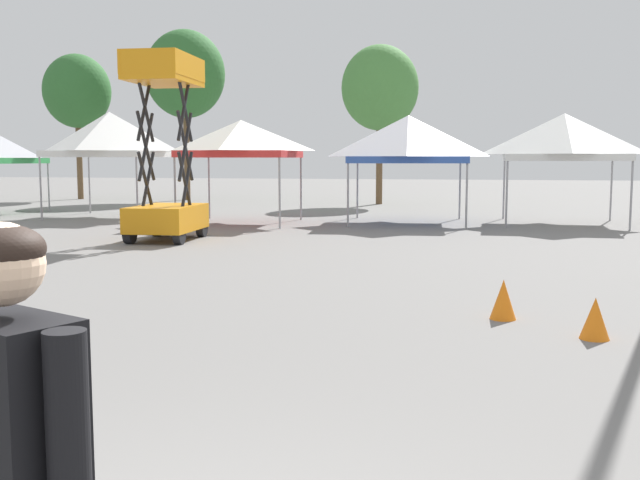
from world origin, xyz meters
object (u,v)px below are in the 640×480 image
canopy_tent_behind_left (564,137)px  canopy_tent_far_left (110,134)px  traffic_cone_near_barrier (595,318)px  tree_behind_tents_right (77,92)px  canopy_tent_right_of_center (408,139)px  tree_behind_tents_left (185,74)px  tree_behind_tents_center (380,88)px  traffic_cone_lot_center (503,299)px  scissor_lift (166,186)px  canopy_tent_behind_center (241,139)px

canopy_tent_behind_left → canopy_tent_far_left: bearing=-178.5°
traffic_cone_near_barrier → tree_behind_tents_right: bearing=129.4°
canopy_tent_right_of_center → tree_behind_tents_left: size_ratio=0.47×
canopy_tent_behind_left → tree_behind_tents_right: 23.91m
canopy_tent_far_left → tree_behind_tents_right: tree_behind_tents_right is taller
canopy_tent_behind_left → tree_behind_tents_center: size_ratio=0.52×
tree_behind_tents_center → traffic_cone_lot_center: tree_behind_tents_center is taller
traffic_cone_lot_center → traffic_cone_near_barrier: (0.94, -0.83, -0.02)m
traffic_cone_lot_center → tree_behind_tents_center: bearing=101.0°
canopy_tent_behind_left → tree_behind_tents_center: 11.29m
scissor_lift → traffic_cone_near_barrier: 11.94m
canopy_tent_right_of_center → traffic_cone_lot_center: (2.38, -13.53, -2.31)m
canopy_tent_behind_left → traffic_cone_lot_center: 14.42m
canopy_tent_behind_center → traffic_cone_near_barrier: bearing=-57.9°
tree_behind_tents_right → tree_behind_tents_left: size_ratio=0.87×
canopy_tent_right_of_center → tree_behind_tents_right: tree_behind_tents_right is taller
canopy_tent_far_left → traffic_cone_lot_center: size_ratio=7.23×
canopy_tent_behind_left → scissor_lift: 11.94m
canopy_tent_right_of_center → traffic_cone_lot_center: bearing=-80.0°
canopy_tent_right_of_center → canopy_tent_behind_left: bearing=6.5°
scissor_lift → tree_behind_tents_center: 16.18m
canopy_tent_right_of_center → tree_behind_tents_left: tree_behind_tents_left is taller
canopy_tent_behind_center → traffic_cone_near_barrier: (8.28, -13.19, -2.34)m
tree_behind_tents_right → traffic_cone_lot_center: bearing=-51.0°
canopy_tent_behind_center → traffic_cone_lot_center: size_ratio=6.87×
canopy_tent_behind_left → tree_behind_tents_right: tree_behind_tents_right is taller
tree_behind_tents_right → canopy_tent_behind_center: bearing=-43.8°
canopy_tent_behind_center → traffic_cone_lot_center: canopy_tent_behind_center is taller
canopy_tent_far_left → canopy_tent_behind_center: (5.01, -1.30, -0.21)m
canopy_tent_far_left → canopy_tent_right_of_center: bearing=-0.8°
tree_behind_tents_center → traffic_cone_lot_center: bearing=-79.0°
canopy_tent_behind_center → canopy_tent_behind_left: canopy_tent_behind_left is taller
tree_behind_tents_right → traffic_cone_near_barrier: size_ratio=15.32×
canopy_tent_behind_center → tree_behind_tents_right: 16.91m
traffic_cone_lot_center → canopy_tent_behind_left: bearing=81.0°
canopy_tent_far_left → scissor_lift: 7.96m
canopy_tent_far_left → tree_behind_tents_left: bearing=98.5°
canopy_tent_far_left → tree_behind_tents_left: size_ratio=0.44×
canopy_tent_behind_center → tree_behind_tents_left: tree_behind_tents_left is taller
tree_behind_tents_left → traffic_cone_near_barrier: tree_behind_tents_left is taller
tree_behind_tents_right → tree_behind_tents_center: (14.96, -1.07, -0.23)m
canopy_tent_right_of_center → traffic_cone_near_barrier: size_ratio=8.24×
traffic_cone_lot_center → traffic_cone_near_barrier: traffic_cone_lot_center is taller
scissor_lift → traffic_cone_lot_center: 10.70m
scissor_lift → traffic_cone_near_barrier: size_ratio=9.57×
tree_behind_tents_right → traffic_cone_near_barrier: tree_behind_tents_right is taller
canopy_tent_behind_center → tree_behind_tents_center: (2.90, 10.48, 2.44)m
tree_behind_tents_left → traffic_cone_near_barrier: (14.87, -25.09, -5.73)m
scissor_lift → canopy_tent_behind_center: bearing=86.7°
canopy_tent_right_of_center → canopy_tent_behind_center: bearing=-166.8°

